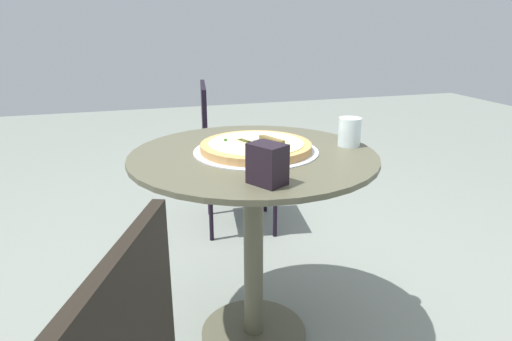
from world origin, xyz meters
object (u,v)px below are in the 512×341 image
object	(u,v)px
pizza_server	(262,138)
patio_table	(253,204)
patio_chair_near	(226,146)
drinking_cup	(350,132)
napkin_dispenser	(267,164)
pizza_on_tray	(256,147)

from	to	relation	value
pizza_server	patio_table	bearing A→B (deg)	77.81
pizza_server	patio_chair_near	bearing A→B (deg)	-5.78
drinking_cup	napkin_dispenser	world-z (taller)	napkin_dispenser
pizza_on_tray	pizza_server	bearing A→B (deg)	-145.34
napkin_dispenser	patio_chair_near	size ratio (longest dim) A/B	0.14
pizza_on_tray	drinking_cup	xyz separation A→B (m)	(-0.02, -0.35, 0.04)
pizza_on_tray	patio_chair_near	world-z (taller)	patio_chair_near
patio_table	pizza_server	size ratio (longest dim) A/B	4.05
napkin_dispenser	pizza_on_tray	bearing A→B (deg)	138.38
patio_table	drinking_cup	world-z (taller)	drinking_cup
drinking_cup	patio_chair_near	distance (m)	1.08
pizza_server	napkin_dispenser	distance (m)	0.31
patio_table	drinking_cup	distance (m)	0.44
napkin_dispenser	pizza_server	bearing A→B (deg)	134.82
drinking_cup	patio_chair_near	world-z (taller)	same
pizza_on_tray	patio_chair_near	distance (m)	1.03
drinking_cup	patio_chair_near	bearing A→B (deg)	12.94
patio_table	pizza_on_tray	distance (m)	0.21
patio_chair_near	patio_table	bearing A→B (deg)	172.52
napkin_dispenser	drinking_cup	bearing A→B (deg)	95.51
pizza_server	drinking_cup	bearing A→B (deg)	-89.76
pizza_on_tray	pizza_server	xyz separation A→B (m)	(-0.02, -0.02, 0.04)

